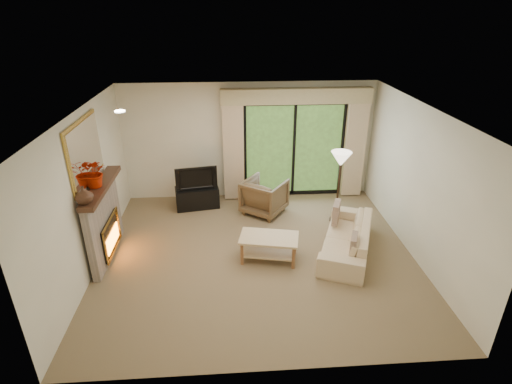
{
  "coord_description": "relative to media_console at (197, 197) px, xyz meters",
  "views": [
    {
      "loc": [
        -0.44,
        -5.95,
        4.06
      ],
      "look_at": [
        0.0,
        0.3,
        1.1
      ],
      "focal_mm": 28.0,
      "sensor_mm": 36.0,
      "label": 1
    }
  ],
  "objects": [
    {
      "name": "wall_left",
      "position": [
        -1.58,
        -1.95,
        1.07
      ],
      "size": [
        0.0,
        5.0,
        5.0
      ],
      "primitive_type": "plane",
      "rotation": [
        1.57,
        0.0,
        1.57
      ],
      "color": "beige",
      "rests_on": "ground"
    },
    {
      "name": "wall_front",
      "position": [
        1.17,
        -4.45,
        1.07
      ],
      "size": [
        5.0,
        0.0,
        5.0
      ],
      "primitive_type": "plane",
      "rotation": [
        -1.57,
        0.0,
        0.0
      ],
      "color": "beige",
      "rests_on": "ground"
    },
    {
      "name": "vase",
      "position": [
        -1.44,
        -2.43,
        1.28
      ],
      "size": [
        0.34,
        0.34,
        0.27
      ],
      "primitive_type": "imported",
      "rotation": [
        0.0,
        0.0,
        -0.35
      ],
      "color": "#3C2317",
      "rests_on": "fireplace"
    },
    {
      "name": "coffee_table",
      "position": [
        1.36,
        -2.08,
        -0.01
      ],
      "size": [
        1.09,
        0.74,
        0.45
      ],
      "primitive_type": null,
      "rotation": [
        0.0,
        0.0,
        -0.21
      ],
      "color": "tan",
      "rests_on": "floor"
    },
    {
      "name": "wall_right",
      "position": [
        3.92,
        -1.95,
        1.07
      ],
      "size": [
        0.0,
        5.0,
        5.0
      ],
      "primitive_type": "plane",
      "rotation": [
        1.57,
        0.0,
        -1.57
      ],
      "color": "beige",
      "rests_on": "ground"
    },
    {
      "name": "curtain_right",
      "position": [
        3.52,
        0.39,
        0.97
      ],
      "size": [
        0.45,
        0.18,
        2.35
      ],
      "primitive_type": "cube",
      "color": "#CDB08B",
      "rests_on": "floor"
    },
    {
      "name": "cornice",
      "position": [
        2.17,
        0.41,
        2.09
      ],
      "size": [
        3.2,
        0.24,
        0.32
      ],
      "primitive_type": "cube",
      "color": "tan",
      "rests_on": "wall_back"
    },
    {
      "name": "pillow_near",
      "position": [
        2.71,
        -2.5,
        0.26
      ],
      "size": [
        0.22,
        0.36,
        0.35
      ],
      "primitive_type": "cube",
      "rotation": [
        0.0,
        0.0,
        -0.38
      ],
      "color": "brown",
      "rests_on": "sofa"
    },
    {
      "name": "armchair",
      "position": [
        1.44,
        -0.34,
        0.14
      ],
      "size": [
        1.12,
        1.13,
        0.75
      ],
      "primitive_type": "imported",
      "rotation": [
        0.0,
        0.0,
        2.53
      ],
      "color": "brown",
      "rests_on": "floor"
    },
    {
      "name": "sofa",
      "position": [
        2.78,
        -1.94,
        0.06
      ],
      "size": [
        1.44,
        2.1,
        0.57
      ],
      "primitive_type": "imported",
      "rotation": [
        0.0,
        0.0,
        -1.95
      ],
      "color": "#D5B78D",
      "rests_on": "floor"
    },
    {
      "name": "pillow_far",
      "position": [
        2.71,
        -1.37,
        0.26
      ],
      "size": [
        0.25,
        0.41,
        0.4
      ],
      "primitive_type": "cube",
      "rotation": [
        0.0,
        0.0,
        -0.38
      ],
      "color": "brown",
      "rests_on": "sofa"
    },
    {
      "name": "branches",
      "position": [
        -1.44,
        -1.83,
        1.39
      ],
      "size": [
        0.48,
        0.43,
        0.49
      ],
      "primitive_type": "imported",
      "rotation": [
        0.0,
        0.0,
        -0.1
      ],
      "color": "#A81D03",
      "rests_on": "fireplace"
    },
    {
      "name": "floor",
      "position": [
        1.17,
        -1.95,
        -0.23
      ],
      "size": [
        5.5,
        5.5,
        0.0
      ],
      "primitive_type": "plane",
      "color": "olive",
      "rests_on": "ground"
    },
    {
      "name": "tv",
      "position": [
        0.0,
        0.0,
        0.48
      ],
      "size": [
        0.89,
        0.26,
        0.51
      ],
      "primitive_type": "imported",
      "rotation": [
        0.0,
        0.0,
        0.17
      ],
      "color": "black",
      "rests_on": "media_console"
    },
    {
      "name": "mirror",
      "position": [
        -1.54,
        -1.75,
        1.72
      ],
      "size": [
        0.07,
        1.45,
        1.02
      ],
      "primitive_type": null,
      "color": "#B9903A",
      "rests_on": "wall_left"
    },
    {
      "name": "ceiling",
      "position": [
        1.17,
        -1.95,
        2.37
      ],
      "size": [
        5.5,
        5.5,
        0.0
      ],
      "primitive_type": "plane",
      "rotation": [
        3.14,
        0.0,
        0.0
      ],
      "color": "white",
      "rests_on": "ground"
    },
    {
      "name": "media_console",
      "position": [
        0.0,
        0.0,
        0.0
      ],
      "size": [
        0.98,
        0.56,
        0.46
      ],
      "primitive_type": "cube",
      "rotation": [
        0.0,
        0.0,
        0.17
      ],
      "color": "black",
      "rests_on": "floor"
    },
    {
      "name": "wall_back",
      "position": [
        1.17,
        0.55,
        1.07
      ],
      "size": [
        5.0,
        0.0,
        5.0
      ],
      "primitive_type": "plane",
      "rotation": [
        1.57,
        0.0,
        0.0
      ],
      "color": "beige",
      "rests_on": "ground"
    },
    {
      "name": "fireplace",
      "position": [
        -1.46,
        -1.75,
        0.45
      ],
      "size": [
        0.24,
        1.7,
        1.37
      ],
      "primitive_type": null,
      "color": "gray",
      "rests_on": "floor"
    },
    {
      "name": "sliding_door",
      "position": [
        2.17,
        0.5,
        0.87
      ],
      "size": [
        2.26,
        0.1,
        2.16
      ],
      "primitive_type": null,
      "color": "black",
      "rests_on": "floor"
    },
    {
      "name": "floor_lamp",
      "position": [
        2.88,
        -0.81,
        0.52
      ],
      "size": [
        0.49,
        0.49,
        1.5
      ],
      "primitive_type": null,
      "rotation": [
        0.0,
        0.0,
        -0.27
      ],
      "color": "#FFEACF",
      "rests_on": "floor"
    },
    {
      "name": "curtain_left",
      "position": [
        0.82,
        0.39,
        0.97
      ],
      "size": [
        0.45,
        0.18,
        2.35
      ],
      "primitive_type": "cube",
      "color": "#CDB08B",
      "rests_on": "floor"
    }
  ]
}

